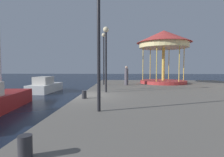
# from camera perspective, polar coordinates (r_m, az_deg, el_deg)

# --- Properties ---
(ground_plane) EXTENTS (120.00, 120.00, 0.00)m
(ground_plane) POSITION_cam_1_polar(r_m,az_deg,el_deg) (10.77, -10.00, -9.31)
(ground_plane) COLOR black
(quay_dock) EXTENTS (14.18, 25.56, 0.80)m
(quay_dock) POSITION_cam_1_polar(r_m,az_deg,el_deg) (11.49, 27.33, -6.81)
(quay_dock) COLOR slate
(quay_dock) RESTS_ON ground
(motorboat_white) EXTENTS (2.01, 4.58, 1.50)m
(motorboat_white) POSITION_cam_1_polar(r_m,az_deg,el_deg) (18.95, -20.19, -2.27)
(motorboat_white) COLOR white
(motorboat_white) RESTS_ON ground
(carousel) EXTENTS (5.32, 5.32, 5.22)m
(carousel) POSITION_cam_1_polar(r_m,az_deg,el_deg) (18.97, 15.85, 10.31)
(carousel) COLOR #B23333
(carousel) RESTS_ON quay_dock
(lamp_post_near_edge) EXTENTS (0.36, 0.36, 4.35)m
(lamp_post_near_edge) POSITION_cam_1_polar(r_m,az_deg,el_deg) (6.62, -4.21, 15.70)
(lamp_post_near_edge) COLOR black
(lamp_post_near_edge) RESTS_ON quay_dock
(lamp_post_mid_promenade) EXTENTS (0.36, 0.36, 4.13)m
(lamp_post_mid_promenade) POSITION_cam_1_polar(r_m,az_deg,el_deg) (11.64, -1.91, 9.70)
(lamp_post_mid_promenade) COLOR black
(lamp_post_mid_promenade) RESTS_ON quay_dock
(lamp_post_far_end) EXTENTS (0.36, 0.36, 4.70)m
(lamp_post_far_end) POSITION_cam_1_polar(r_m,az_deg,el_deg) (16.79, -2.61, 8.92)
(lamp_post_far_end) COLOR black
(lamp_post_far_end) RESTS_ON quay_dock
(bollard_north) EXTENTS (0.24, 0.24, 0.40)m
(bollard_north) POSITION_cam_1_polar(r_m,az_deg,el_deg) (9.37, -8.69, -4.99)
(bollard_north) COLOR #2D2D33
(bollard_north) RESTS_ON quay_dock
(bollard_center) EXTENTS (0.24, 0.24, 0.40)m
(bollard_center) POSITION_cam_1_polar(r_m,az_deg,el_deg) (3.67, -25.54, -18.71)
(bollard_center) COLOR #2D2D33
(bollard_center) RESTS_ON quay_dock
(person_by_the_water) EXTENTS (0.34, 0.34, 1.72)m
(person_by_the_water) POSITION_cam_1_polar(r_m,az_deg,el_deg) (16.38, 4.52, 0.74)
(person_by_the_water) COLOR #514C56
(person_by_the_water) RESTS_ON quay_dock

